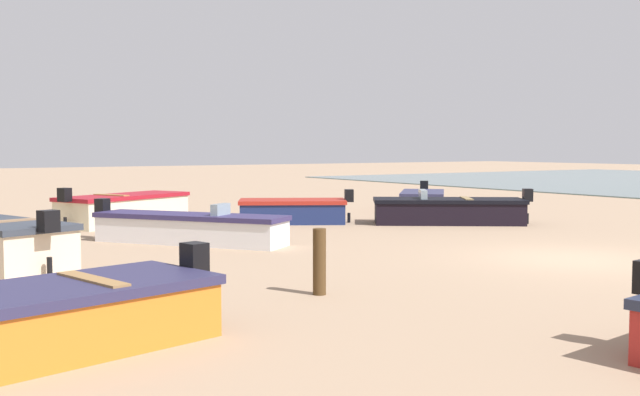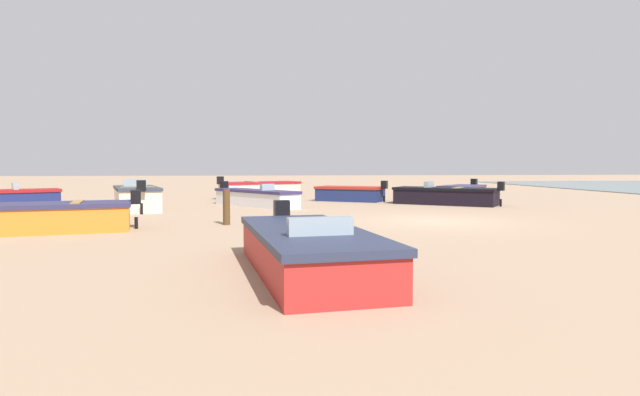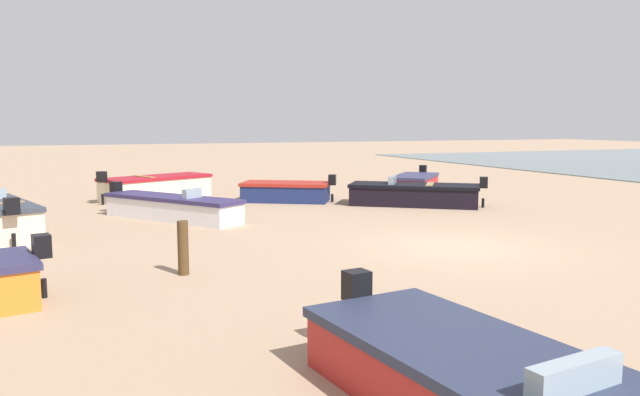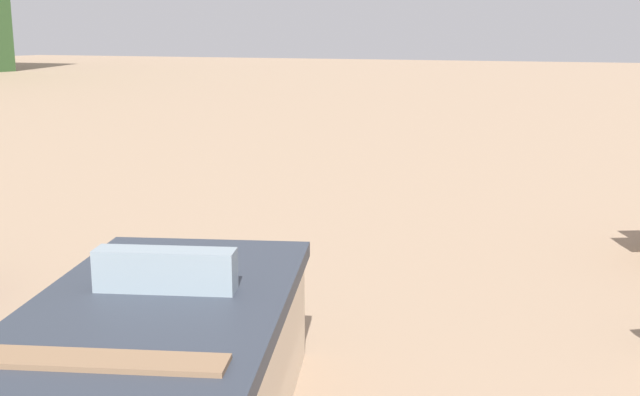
{
  "view_description": "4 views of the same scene",
  "coord_description": "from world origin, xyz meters",
  "px_view_note": "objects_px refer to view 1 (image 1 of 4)",
  "views": [
    {
      "loc": [
        -10.46,
        13.29,
        2.43
      ],
      "look_at": [
        4.89,
        3.34,
        1.17
      ],
      "focal_mm": 41.89,
      "sensor_mm": 36.0,
      "label": 1
    },
    {
      "loc": [
        -16.46,
        5.57,
        1.82
      ],
      "look_at": [
        5.54,
        3.16,
        0.44
      ],
      "focal_mm": 29.27,
      "sensor_mm": 36.0,
      "label": 2
    },
    {
      "loc": [
        -12.32,
        8.53,
        3.02
      ],
      "look_at": [
        3.52,
        2.24,
        0.92
      ],
      "focal_mm": 33.96,
      "sensor_mm": 36.0,
      "label": 3
    },
    {
      "loc": [
        2.17,
        8.11,
        2.61
      ],
      "look_at": [
        9.59,
        11.27,
        0.89
      ],
      "focal_mm": 43.39,
      "sensor_mm": 36.0,
      "label": 4
    }
  ],
  "objects_px": {
    "boat_red_2": "(423,201)",
    "mooring_post_near_water": "(319,262)",
    "boat_black_4": "(449,211)",
    "boat_cream_0": "(124,209)",
    "boat_navy_7": "(293,211)",
    "boat_white_6": "(190,228)",
    "boat_orange_8": "(60,317)"
  },
  "relations": [
    {
      "from": "boat_red_2",
      "to": "mooring_post_near_water",
      "type": "distance_m",
      "value": 16.5
    },
    {
      "from": "boat_black_4",
      "to": "mooring_post_near_water",
      "type": "relative_size",
      "value": 4.39
    },
    {
      "from": "boat_cream_0",
      "to": "boat_red_2",
      "type": "bearing_deg",
      "value": 56.0
    },
    {
      "from": "boat_cream_0",
      "to": "mooring_post_near_water",
      "type": "relative_size",
      "value": 4.25
    },
    {
      "from": "boat_navy_7",
      "to": "mooring_post_near_water",
      "type": "xyz_separation_m",
      "value": [
        -10.21,
        5.6,
        0.16
      ]
    },
    {
      "from": "boat_white_6",
      "to": "boat_navy_7",
      "type": "xyz_separation_m",
      "value": [
        2.97,
        -4.81,
        -0.0
      ]
    },
    {
      "from": "boat_white_6",
      "to": "boat_navy_7",
      "type": "relative_size",
      "value": 1.29
    },
    {
      "from": "boat_cream_0",
      "to": "mooring_post_near_water",
      "type": "bearing_deg",
      "value": -30.58
    },
    {
      "from": "boat_black_4",
      "to": "boat_white_6",
      "type": "xyz_separation_m",
      "value": [
        -0.1,
        8.84,
        -0.02
      ]
    },
    {
      "from": "boat_red_2",
      "to": "boat_orange_8",
      "type": "height_order",
      "value": "boat_orange_8"
    },
    {
      "from": "boat_cream_0",
      "to": "boat_black_4",
      "type": "relative_size",
      "value": 0.97
    },
    {
      "from": "boat_black_4",
      "to": "boat_orange_8",
      "type": "distance_m",
      "value": 16.45
    },
    {
      "from": "boat_black_4",
      "to": "boat_white_6",
      "type": "distance_m",
      "value": 8.84
    },
    {
      "from": "boat_black_4",
      "to": "boat_orange_8",
      "type": "relative_size",
      "value": 1.17
    },
    {
      "from": "boat_black_4",
      "to": "boat_white_6",
      "type": "relative_size",
      "value": 1.0
    },
    {
      "from": "boat_navy_7",
      "to": "mooring_post_near_water",
      "type": "relative_size",
      "value": 3.42
    },
    {
      "from": "boat_black_4",
      "to": "boat_navy_7",
      "type": "xyz_separation_m",
      "value": [
        2.87,
        4.03,
        -0.03
      ]
    },
    {
      "from": "boat_black_4",
      "to": "mooring_post_near_water",
      "type": "height_order",
      "value": "boat_black_4"
    },
    {
      "from": "boat_cream_0",
      "to": "boat_navy_7",
      "type": "distance_m",
      "value": 5.33
    },
    {
      "from": "boat_white_6",
      "to": "boat_black_4",
      "type": "bearing_deg",
      "value": 145.08
    },
    {
      "from": "boat_black_4",
      "to": "boat_orange_8",
      "type": "height_order",
      "value": "boat_orange_8"
    },
    {
      "from": "boat_orange_8",
      "to": "boat_black_4",
      "type": "bearing_deg",
      "value": -71.77
    },
    {
      "from": "boat_cream_0",
      "to": "boat_red_2",
      "type": "relative_size",
      "value": 1.3
    },
    {
      "from": "boat_black_4",
      "to": "boat_navy_7",
      "type": "relative_size",
      "value": 1.28
    },
    {
      "from": "boat_cream_0",
      "to": "mooring_post_near_water",
      "type": "height_order",
      "value": "boat_cream_0"
    },
    {
      "from": "boat_white_6",
      "to": "boat_orange_8",
      "type": "height_order",
      "value": "boat_orange_8"
    },
    {
      "from": "boat_cream_0",
      "to": "boat_white_6",
      "type": "xyz_separation_m",
      "value": [
        -5.58,
        0.16,
        -0.09
      ]
    },
    {
      "from": "boat_white_6",
      "to": "boat_navy_7",
      "type": "height_order",
      "value": "same"
    },
    {
      "from": "boat_cream_0",
      "to": "mooring_post_near_water",
      "type": "xyz_separation_m",
      "value": [
        -12.81,
        0.95,
        0.07
      ]
    },
    {
      "from": "boat_red_2",
      "to": "boat_cream_0",
      "type": "bearing_deg",
      "value": 34.87
    },
    {
      "from": "boat_cream_0",
      "to": "boat_red_2",
      "type": "xyz_separation_m",
      "value": [
        -1.48,
        -11.05,
        -0.09
      ]
    },
    {
      "from": "boat_black_4",
      "to": "boat_navy_7",
      "type": "height_order",
      "value": "boat_black_4"
    }
  ]
}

